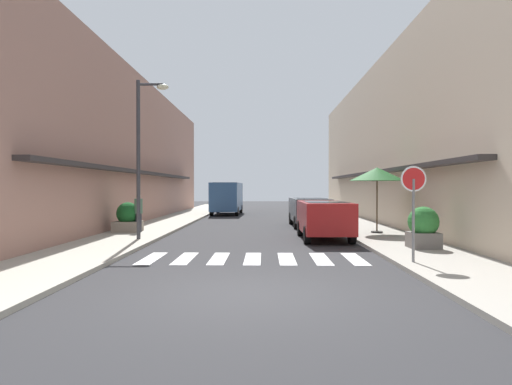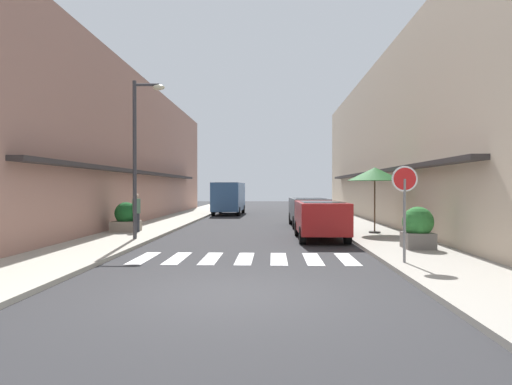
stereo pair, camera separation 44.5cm
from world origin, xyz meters
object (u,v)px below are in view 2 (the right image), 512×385
parked_car_mid (308,209)px  planter_corner (418,228)px  delivery_van (229,196)px  round_street_sign (405,189)px  pedestrian_walking_near (136,212)px  parked_car_near (321,216)px  planter_midblock (126,218)px  street_lamp (139,143)px  cafe_umbrella (375,174)px

parked_car_mid → planter_corner: (2.66, -8.97, -0.16)m
delivery_van → round_street_sign: bearing=-73.3°
delivery_van → pedestrian_walking_near: delivery_van is taller
parked_car_near → planter_corner: (2.66, -3.16, -0.16)m
delivery_van → planter_corner: size_ratio=4.22×
round_street_sign → planter_midblock: 12.34m
parked_car_near → round_street_sign: 6.08m
planter_midblock → pedestrian_walking_near: bearing=-19.0°
pedestrian_walking_near → street_lamp: bearing=-85.5°
round_street_sign → pedestrian_walking_near: round_street_sign is taller
cafe_umbrella → planter_corner: cafe_umbrella is taller
cafe_umbrella → planter_corner: bearing=-86.8°
cafe_umbrella → round_street_sign: bearing=-97.1°
round_street_sign → cafe_umbrella: cafe_umbrella is taller
round_street_sign → planter_corner: 3.14m
round_street_sign → street_lamp: (-8.20, 4.94, 1.66)m
parked_car_near → planter_midblock: bearing=167.2°
cafe_umbrella → pedestrian_walking_near: cafe_umbrella is taller
parked_car_mid → street_lamp: street_lamp is taller
parked_car_mid → planter_corner: bearing=-73.5°
delivery_van → cafe_umbrella: (7.47, -14.52, 1.14)m
planter_corner → pedestrian_walking_near: size_ratio=0.80×
delivery_van → street_lamp: street_lamp is taller
cafe_umbrella → planter_midblock: (-10.52, 0.27, -1.86)m
round_street_sign → planter_midblock: (-9.60, 7.65, -1.28)m
round_street_sign → street_lamp: bearing=148.9°
delivery_van → planter_corner: delivery_van is taller
delivery_van → round_street_sign: round_street_sign is taller
delivery_van → parked_car_mid: bearing=-63.7°
planter_midblock → pedestrian_walking_near: (0.51, -0.17, 0.28)m
cafe_umbrella → delivery_van: bearing=117.2°
planter_corner → delivery_van: bearing=111.9°
parked_car_mid → street_lamp: 9.85m
cafe_umbrella → pedestrian_walking_near: (-10.01, 0.10, -1.58)m
round_street_sign → planter_corner: (1.18, 2.65, -1.21)m
parked_car_near → planter_corner: size_ratio=3.16×
round_street_sign → pedestrian_walking_near: bearing=140.6°
parked_car_mid → street_lamp: bearing=-135.2°
planter_midblock → pedestrian_walking_near: pedestrian_walking_near is taller
parked_car_near → planter_corner: parked_car_near is taller
delivery_van → planter_midblock: size_ratio=4.34×
planter_midblock → planter_corner: bearing=-24.9°
parked_car_near → planter_midblock: (-8.12, 1.84, -0.23)m
planter_corner → pedestrian_walking_near: pedestrian_walking_near is taller
street_lamp → cafe_umbrella: 9.50m
cafe_umbrella → planter_corner: (0.26, -4.73, -1.79)m
parked_car_mid → planter_corner: size_ratio=3.49×
street_lamp → planter_corner: street_lamp is taller
parked_car_mid → round_street_sign: round_street_sign is taller
parked_car_mid → round_street_sign: size_ratio=1.86×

